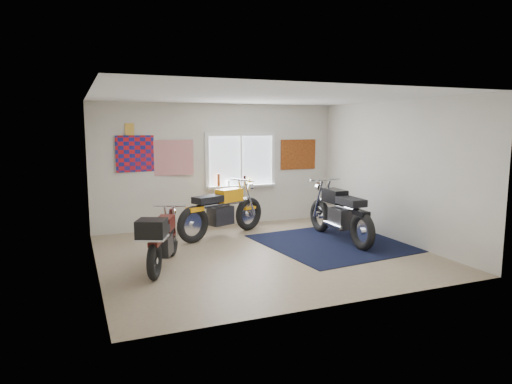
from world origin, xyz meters
name	(u,v)px	position (x,y,z in m)	size (l,w,h in m)	color
ground	(263,253)	(0.00, 0.00, 0.00)	(5.50, 5.50, 0.00)	#9E896B
room_shell	(263,160)	(0.00, 0.00, 1.64)	(5.50, 5.50, 5.50)	white
navy_rug	(333,243)	(1.52, 0.16, 0.01)	(2.50, 2.60, 0.01)	black
window_assembly	(241,164)	(0.50, 2.47, 1.37)	(1.66, 0.17, 1.26)	white
oil_bottles	(231,181)	(0.25, 2.40, 1.01)	(0.79, 0.07, 0.28)	brown
flag_display	(129,129)	(-1.90, 2.48, 2.15)	(1.60, 0.10, 1.17)	red
triumph_poster	(298,154)	(1.95, 2.48, 1.55)	(0.90, 0.03, 0.70)	#A54C14
yellow_triumph	(222,212)	(-0.27, 1.50, 0.49)	(2.09, 1.06, 1.12)	black
black_chrome_bike	(340,215)	(1.75, 0.31, 0.51)	(0.69, 2.26, 1.16)	black
maroon_tourer	(161,240)	(-1.81, -0.25, 0.48)	(0.97, 1.75, 0.92)	black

